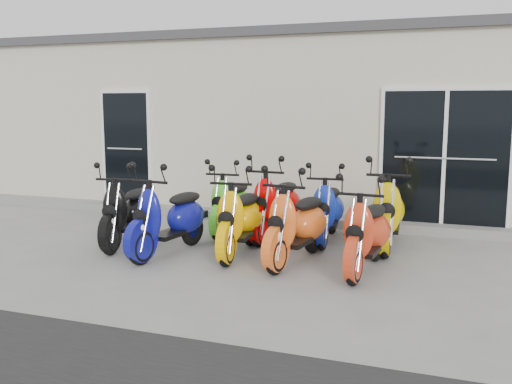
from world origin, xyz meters
TOP-DOWN VIEW (x-y plane):
  - ground at (0.00, 0.00)m, footprint 80.00×80.00m
  - building at (0.00, 5.20)m, footprint 14.00×6.00m
  - roof_cap at (0.00, 5.20)m, footprint 14.20×6.20m
  - front_step at (0.00, 2.02)m, footprint 14.00×0.40m
  - door_left at (-3.20, 2.17)m, footprint 1.07×0.08m
  - door_right at (2.60, 2.17)m, footprint 2.02×0.08m
  - scooter_front_black at (-1.69, -0.25)m, footprint 0.87×1.78m
  - scooter_front_blue at (-0.87, -0.50)m, footprint 0.89×1.84m
  - scooter_front_orange_a at (0.06, -0.22)m, footprint 0.77×1.79m
  - scooter_front_orange_b at (0.89, -0.33)m, footprint 0.91×1.85m
  - scooter_front_red at (1.81, -0.45)m, footprint 0.76×1.75m
  - scooter_back_green at (-0.55, 0.97)m, footprint 0.68×1.69m
  - scooter_back_red at (0.22, 0.90)m, footprint 0.80×1.84m
  - scooter_back_blue at (1.01, 0.97)m, footprint 0.74×1.71m
  - scooter_back_yellow at (1.91, 0.88)m, footprint 0.80×1.88m

SIDE VIEW (x-z plane):
  - ground at x=0.00m, z-range 0.00..0.00m
  - front_step at x=0.00m, z-range 0.00..0.15m
  - scooter_back_green at x=-0.55m, z-range 0.00..1.23m
  - scooter_back_blue at x=1.01m, z-range 0.00..1.23m
  - scooter_front_black at x=-1.69m, z-range 0.00..1.26m
  - scooter_front_red at x=1.81m, z-range 0.00..1.26m
  - scooter_front_orange_a at x=0.06m, z-range 0.00..1.29m
  - scooter_front_orange_b at x=0.89m, z-range 0.00..1.31m
  - scooter_front_blue at x=-0.87m, z-range 0.00..1.31m
  - scooter_back_red at x=0.22m, z-range 0.00..1.32m
  - scooter_back_yellow at x=1.91m, z-range 0.00..1.36m
  - door_left at x=-3.20m, z-range 0.15..2.37m
  - door_right at x=2.60m, z-range 0.15..2.37m
  - building at x=0.00m, z-range 0.00..3.20m
  - roof_cap at x=0.00m, z-range 3.20..3.36m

